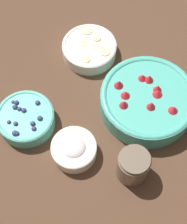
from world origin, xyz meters
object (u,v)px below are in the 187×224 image
Objects in this scene: bowl_blueberries at (26,118)px; jar_chocolate at (133,166)px; bowl_bananas at (89,48)px; bowl_strawberries at (147,100)px; bowl_cream at (74,149)px.

bowl_blueberries is 1.62× the size of jar_chocolate.
bowl_blueberries reaches higher than bowl_bananas.
bowl_strawberries is 0.34m from bowl_blueberries.
bowl_bananas is 0.33m from bowl_cream.
bowl_blueberries is 0.96× the size of bowl_bananas.
bowl_blueberries is at bearing 75.80° from bowl_cream.
bowl_blueberries is 1.31× the size of bowl_cream.
bowl_bananas is at bearing 60.53° from bowl_strawberries.
bowl_bananas is 0.40m from jar_chocolate.
bowl_strawberries is 2.72× the size of jar_chocolate.
jar_chocolate is (-0.04, -0.32, 0.02)m from bowl_blueberries.
bowl_cream is at bearing 144.79° from bowl_strawberries.
jar_chocolate is at bearing -96.94° from bowl_blueberries.
bowl_cream is (-0.04, -0.16, -0.00)m from bowl_blueberries.
bowl_blueberries is (-0.16, 0.30, -0.01)m from bowl_strawberries.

